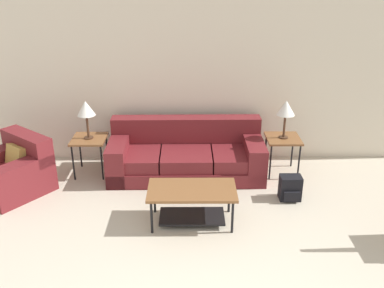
# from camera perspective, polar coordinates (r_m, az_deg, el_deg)

# --- Properties ---
(wall_back) EXTENTS (9.13, 0.06, 2.60)m
(wall_back) POSITION_cam_1_polar(r_m,az_deg,el_deg) (6.90, 1.43, 8.24)
(wall_back) COLOR silver
(wall_back) RESTS_ON ground_plane
(couch) EXTENTS (2.36, 1.01, 0.82)m
(couch) POSITION_cam_1_polar(r_m,az_deg,el_deg) (6.65, -0.77, -1.61)
(couch) COLOR maroon
(couch) RESTS_ON ground_plane
(armchair) EXTENTS (1.28, 1.28, 0.80)m
(armchair) POSITION_cam_1_polar(r_m,az_deg,el_deg) (6.66, -22.70, -3.48)
(armchair) COLOR maroon
(armchair) RESTS_ON ground_plane
(coffee_table) EXTENTS (1.10, 0.60, 0.48)m
(coffee_table) POSITION_cam_1_polar(r_m,az_deg,el_deg) (5.38, -0.01, -7.18)
(coffee_table) COLOR brown
(coffee_table) RESTS_ON ground_plane
(side_table_left) EXTENTS (0.51, 0.53, 0.59)m
(side_table_left) POSITION_cam_1_polar(r_m,az_deg,el_deg) (6.74, -13.55, 0.29)
(side_table_left) COLOR brown
(side_table_left) RESTS_ON ground_plane
(side_table_right) EXTENTS (0.51, 0.53, 0.59)m
(side_table_right) POSITION_cam_1_polar(r_m,az_deg,el_deg) (6.71, 12.04, 0.35)
(side_table_right) COLOR brown
(side_table_right) RESTS_ON ground_plane
(table_lamp_left) EXTENTS (0.27, 0.27, 0.59)m
(table_lamp_left) POSITION_cam_1_polar(r_m,az_deg,el_deg) (6.56, -13.97, 4.52)
(table_lamp_left) COLOR #472D1E
(table_lamp_left) RESTS_ON side_table_left
(table_lamp_right) EXTENTS (0.27, 0.27, 0.59)m
(table_lamp_right) POSITION_cam_1_polar(r_m,az_deg,el_deg) (6.53, 12.42, 4.59)
(table_lamp_right) COLOR #472D1E
(table_lamp_right) RESTS_ON side_table_right
(backpack) EXTENTS (0.29, 0.28, 0.35)m
(backpack) POSITION_cam_1_polar(r_m,az_deg,el_deg) (6.13, 12.97, -5.77)
(backpack) COLOR black
(backpack) RESTS_ON ground_plane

